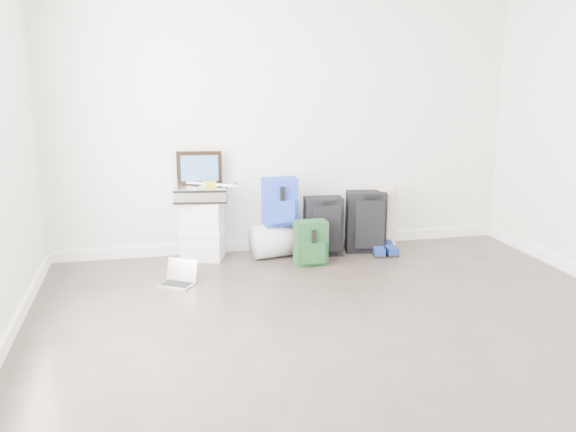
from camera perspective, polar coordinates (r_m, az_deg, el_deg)
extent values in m
plane|color=#342B26|center=(3.88, 8.20, -13.14)|extent=(5.00, 5.00, 0.00)
cube|color=silver|center=(5.89, -0.16, 9.76)|extent=(4.50, 0.02, 2.70)
cube|color=white|center=(6.10, -0.13, -2.53)|extent=(4.50, 0.02, 0.10)
cube|color=silver|center=(5.80, -7.97, -2.79)|extent=(0.44, 0.39, 0.24)
cube|color=silver|center=(5.76, -8.01, -1.47)|extent=(0.47, 0.42, 0.04)
cube|color=silver|center=(5.73, -8.06, -0.13)|extent=(0.44, 0.39, 0.24)
cube|color=silver|center=(5.70, -8.10, 1.23)|extent=(0.47, 0.42, 0.04)
cube|color=#B2B2B7|center=(5.68, -8.13, 2.08)|extent=(0.52, 0.41, 0.14)
cube|color=black|center=(5.74, -8.29, 4.46)|extent=(0.42, 0.09, 0.31)
cube|color=#244690|center=(5.72, -8.28, 4.44)|extent=(0.34, 0.06, 0.24)
cube|color=gold|center=(5.65, -7.34, 2.99)|extent=(0.12, 0.12, 0.05)
cube|color=white|center=(5.77, -6.69, 3.23)|extent=(0.17, 0.24, 0.02)
cube|color=white|center=(5.71, -8.56, 3.07)|extent=(0.24, 0.17, 0.02)
cube|color=white|center=(5.53, -8.01, 2.75)|extent=(0.17, 0.24, 0.02)
cube|color=white|center=(5.59, -6.09, 2.91)|extent=(0.24, 0.17, 0.02)
cylinder|color=gray|center=(5.80, -0.81, -2.25)|extent=(0.56, 0.40, 0.32)
cube|color=#173597|center=(5.69, -0.78, 1.39)|extent=(0.32, 0.19, 0.44)
cube|color=#173597|center=(5.60, -0.55, 0.42)|extent=(0.23, 0.07, 0.21)
cube|color=black|center=(5.84, 3.31, -0.94)|extent=(0.38, 0.24, 0.56)
cube|color=black|center=(5.73, 3.64, -1.23)|extent=(0.27, 0.05, 0.45)
cube|color=black|center=(5.67, 3.66, 1.34)|extent=(0.11, 0.03, 0.02)
cube|color=#123218|center=(5.56, 2.13, -2.50)|extent=(0.29, 0.18, 0.41)
cube|color=#123218|center=(5.49, 2.38, -3.46)|extent=(0.21, 0.06, 0.19)
cube|color=black|center=(5.98, 7.27, -0.52)|extent=(0.41, 0.29, 0.59)
cube|color=black|center=(5.87, 7.69, -0.80)|extent=(0.28, 0.09, 0.47)
cube|color=black|center=(5.81, 7.75, 1.84)|extent=(0.13, 0.05, 0.03)
cube|color=black|center=(5.94, 8.42, -3.50)|extent=(0.15, 0.28, 0.02)
cube|color=navy|center=(5.93, 8.43, -3.10)|extent=(0.14, 0.27, 0.06)
cube|color=black|center=(5.98, 9.46, -3.42)|extent=(0.11, 0.26, 0.02)
cube|color=navy|center=(5.97, 9.47, -3.02)|extent=(0.10, 0.25, 0.06)
cylinder|color=tan|center=(6.10, 9.19, -0.23)|extent=(0.20, 0.20, 0.61)
cube|color=#B7B8BC|center=(5.15, -10.39, -6.34)|extent=(0.34, 0.32, 0.01)
cube|color=black|center=(5.14, -10.39, -6.26)|extent=(0.27, 0.24, 0.00)
cube|color=black|center=(5.19, -9.87, -4.97)|extent=(0.24, 0.17, 0.19)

